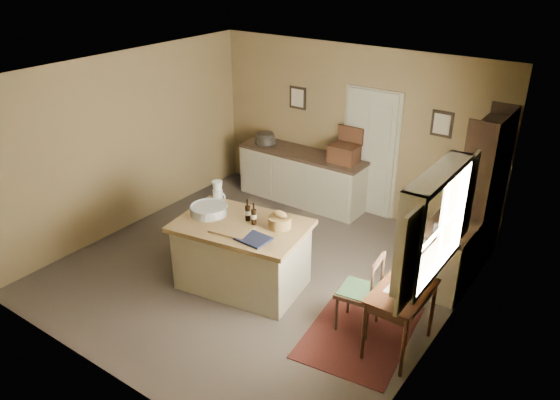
# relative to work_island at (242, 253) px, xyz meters

# --- Properties ---
(ground) EXTENTS (5.00, 5.00, 0.00)m
(ground) POSITION_rel_work_island_xyz_m (-0.03, 0.40, -0.48)
(ground) COLOR brown
(ground) RESTS_ON ground
(wall_back) EXTENTS (5.00, 0.10, 2.70)m
(wall_back) POSITION_rel_work_island_xyz_m (-0.03, 2.90, 0.87)
(wall_back) COLOR olive
(wall_back) RESTS_ON ground
(wall_front) EXTENTS (5.00, 0.10, 2.70)m
(wall_front) POSITION_rel_work_island_xyz_m (-0.03, -2.10, 0.87)
(wall_front) COLOR olive
(wall_front) RESTS_ON ground
(wall_left) EXTENTS (0.10, 5.00, 2.70)m
(wall_left) POSITION_rel_work_island_xyz_m (-2.53, 0.40, 0.87)
(wall_left) COLOR olive
(wall_left) RESTS_ON ground
(wall_right) EXTENTS (0.10, 5.00, 2.70)m
(wall_right) POSITION_rel_work_island_xyz_m (2.47, 0.40, 0.87)
(wall_right) COLOR olive
(wall_right) RESTS_ON ground
(ceiling) EXTENTS (5.00, 5.00, 0.00)m
(ceiling) POSITION_rel_work_island_xyz_m (-0.03, 0.40, 2.22)
(ceiling) COLOR silver
(ceiling) RESTS_ON wall_back
(door) EXTENTS (0.97, 0.06, 2.11)m
(door) POSITION_rel_work_island_xyz_m (0.32, 2.87, 0.57)
(door) COLOR #BBBBA2
(door) RESTS_ON ground
(framed_prints) EXTENTS (2.82, 0.02, 0.38)m
(framed_prints) POSITION_rel_work_island_xyz_m (0.17, 2.88, 1.24)
(framed_prints) COLOR black
(framed_prints) RESTS_ON ground
(window) EXTENTS (0.25, 1.99, 1.12)m
(window) POSITION_rel_work_island_xyz_m (2.40, 0.20, 1.07)
(window) COLOR #B7AD92
(window) RESTS_ON ground
(work_island) EXTENTS (1.79, 1.31, 1.20)m
(work_island) POSITION_rel_work_island_xyz_m (0.00, 0.00, 0.00)
(work_island) COLOR #B7AD92
(work_island) RESTS_ON ground
(sideboard) EXTENTS (2.28, 0.65, 1.18)m
(sideboard) POSITION_rel_work_island_xyz_m (-0.77, 2.60, -0.00)
(sideboard) COLOR #B7AD92
(sideboard) RESTS_ON ground
(rug) EXTENTS (1.29, 1.73, 0.01)m
(rug) POSITION_rel_work_island_xyz_m (1.72, 0.04, -0.48)
(rug) COLOR #471F18
(rug) RESTS_ON ground
(writing_desk) EXTENTS (0.53, 0.87, 0.82)m
(writing_desk) POSITION_rel_work_island_xyz_m (2.17, 0.04, 0.19)
(writing_desk) COLOR #321A0D
(writing_desk) RESTS_ON ground
(desk_chair) EXTENTS (0.51, 0.51, 0.97)m
(desk_chair) POSITION_rel_work_island_xyz_m (1.63, 0.10, 0.00)
(desk_chair) COLOR black
(desk_chair) RESTS_ON ground
(right_cabinet) EXTENTS (0.59, 1.05, 0.99)m
(right_cabinet) POSITION_rel_work_island_xyz_m (2.17, 1.57, -0.02)
(right_cabinet) COLOR #B7AD92
(right_cabinet) RESTS_ON ground
(shelving_unit) EXTENTS (0.37, 0.99, 2.19)m
(shelving_unit) POSITION_rel_work_island_xyz_m (2.33, 2.28, 0.61)
(shelving_unit) COLOR black
(shelving_unit) RESTS_ON ground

